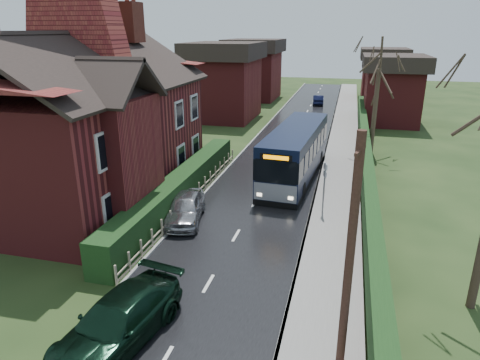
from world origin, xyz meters
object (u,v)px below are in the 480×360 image
(car_green, at_px, (118,322))
(telegraph_pole, at_px, (350,259))
(brick_house, at_px, (89,119))
(car_silver, at_px, (185,208))
(bus_stop_sign, at_px, (325,181))
(bus, at_px, (295,153))

(car_green, relative_size, telegraph_pole, 0.73)
(brick_house, xyz_separation_m, telegraph_pole, (13.53, -9.78, -0.98))
(car_silver, xyz_separation_m, bus_stop_sign, (6.43, 2.34, 1.13))
(bus_stop_sign, bearing_deg, car_green, -138.99)
(bus, xyz_separation_m, bus_stop_sign, (2.11, -5.41, 0.23))
(car_silver, height_order, bus_stop_sign, bus_stop_sign)
(car_silver, relative_size, bus_stop_sign, 1.45)
(brick_house, relative_size, car_green, 2.99)
(bus, height_order, bus_stop_sign, bus)
(car_silver, distance_m, telegraph_pole, 11.36)
(car_silver, distance_m, car_green, 8.65)
(bus, height_order, car_silver, bus)
(bus_stop_sign, bearing_deg, brick_house, 159.22)
(car_green, bearing_deg, telegraph_pole, 15.10)
(car_silver, xyz_separation_m, telegraph_pole, (7.60, -8.00, 2.71))
(bus, bearing_deg, brick_house, -145.69)
(car_green, height_order, bus_stop_sign, bus_stop_sign)
(car_silver, relative_size, car_green, 0.82)
(car_green, xyz_separation_m, bus_stop_sign, (5.23, 10.90, 1.11))
(bus_stop_sign, bearing_deg, bus, 87.89)
(brick_house, xyz_separation_m, car_green, (7.13, -10.34, -3.67))
(car_silver, height_order, car_green, car_green)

